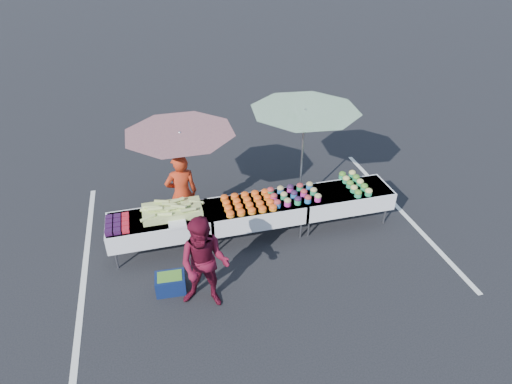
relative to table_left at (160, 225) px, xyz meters
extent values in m
plane|color=black|center=(1.80, 0.00, -0.58)|extent=(80.00, 80.00, 0.00)
cube|color=silver|center=(-1.40, 0.00, -0.58)|extent=(0.10, 5.00, 0.00)
cube|color=silver|center=(5.00, 0.00, -0.58)|extent=(0.10, 5.00, 0.00)
cube|color=white|center=(0.00, 0.00, 0.15)|extent=(1.80, 0.75, 0.04)
cube|color=white|center=(0.00, 0.00, -0.01)|extent=(1.86, 0.81, 0.36)
cylinder|color=slate|center=(-0.82, -0.29, -0.39)|extent=(0.04, 0.04, 0.39)
cylinder|color=slate|center=(-0.82, 0.29, -0.39)|extent=(0.04, 0.04, 0.39)
cylinder|color=slate|center=(0.82, -0.29, -0.39)|extent=(0.04, 0.04, 0.39)
cylinder|color=slate|center=(0.82, 0.29, -0.39)|extent=(0.04, 0.04, 0.39)
cube|color=white|center=(1.80, 0.00, 0.15)|extent=(1.80, 0.75, 0.04)
cube|color=white|center=(1.80, 0.00, -0.01)|extent=(1.86, 0.81, 0.36)
cylinder|color=slate|center=(0.98, -0.29, -0.39)|extent=(0.04, 0.04, 0.39)
cylinder|color=slate|center=(0.98, 0.29, -0.39)|extent=(0.04, 0.04, 0.39)
cylinder|color=slate|center=(2.62, -0.29, -0.39)|extent=(0.04, 0.04, 0.39)
cylinder|color=slate|center=(2.62, 0.29, -0.39)|extent=(0.04, 0.04, 0.39)
cube|color=white|center=(3.60, 0.00, 0.15)|extent=(1.80, 0.75, 0.04)
cube|color=white|center=(3.60, 0.00, -0.01)|extent=(1.86, 0.81, 0.36)
cylinder|color=slate|center=(2.78, -0.29, -0.39)|extent=(0.04, 0.04, 0.39)
cylinder|color=slate|center=(2.78, 0.29, -0.39)|extent=(0.04, 0.04, 0.39)
cylinder|color=slate|center=(4.42, -0.29, -0.39)|extent=(0.04, 0.04, 0.39)
cylinder|color=slate|center=(4.42, 0.29, -0.39)|extent=(0.04, 0.04, 0.39)
cube|color=black|center=(-0.85, -0.27, 0.21)|extent=(0.12, 0.12, 0.08)
cube|color=black|center=(-0.85, -0.13, 0.21)|extent=(0.12, 0.12, 0.08)
cube|color=black|center=(-0.85, 0.01, 0.21)|extent=(0.12, 0.12, 0.08)
cube|color=black|center=(-0.85, 0.15, 0.21)|extent=(0.12, 0.12, 0.08)
cube|color=black|center=(-0.71, -0.27, 0.21)|extent=(0.12, 0.12, 0.08)
cube|color=black|center=(-0.71, -0.13, 0.21)|extent=(0.12, 0.12, 0.08)
cube|color=black|center=(-0.71, 0.01, 0.21)|extent=(0.12, 0.12, 0.08)
cube|color=black|center=(-0.71, 0.15, 0.21)|extent=(0.12, 0.12, 0.08)
cube|color=#A3111D|center=(-0.57, -0.27, 0.21)|extent=(0.12, 0.12, 0.08)
cube|color=#A3111D|center=(-0.57, -0.13, 0.21)|extent=(0.12, 0.12, 0.08)
cube|color=#A3111D|center=(-0.57, 0.01, 0.21)|extent=(0.12, 0.12, 0.08)
cube|color=#A3111D|center=(-0.57, 0.15, 0.21)|extent=(0.12, 0.12, 0.08)
cube|color=#C8D96F|center=(0.25, 0.05, 0.24)|extent=(1.05, 0.55, 0.14)
cylinder|color=#C8D96F|center=(0.55, 0.20, 0.27)|extent=(0.27, 0.09, 0.10)
cylinder|color=#C8D96F|center=(-0.13, 0.10, 0.34)|extent=(0.27, 0.14, 0.07)
cylinder|color=#C8D96F|center=(0.36, -0.06, 0.38)|extent=(0.27, 0.14, 0.09)
cylinder|color=#C8D96F|center=(-0.17, 0.08, 0.28)|extent=(0.27, 0.15, 0.10)
cylinder|color=#C8D96F|center=(0.07, -0.01, 0.33)|extent=(0.27, 0.15, 0.08)
cylinder|color=#C8D96F|center=(0.21, 0.09, 0.36)|extent=(0.27, 0.10, 0.10)
cylinder|color=#C8D96F|center=(0.21, -0.03, 0.36)|extent=(0.27, 0.07, 0.08)
cylinder|color=#C8D96F|center=(0.12, -0.13, 0.31)|extent=(0.27, 0.14, 0.09)
cylinder|color=#C8D96F|center=(0.09, 0.25, 0.34)|extent=(0.27, 0.12, 0.08)
cylinder|color=#C8D96F|center=(0.71, 0.14, 0.29)|extent=(0.27, 0.16, 0.08)
cylinder|color=#C8D96F|center=(-0.06, 0.01, 0.34)|extent=(0.27, 0.11, 0.07)
cylinder|color=#C8D96F|center=(0.16, -0.18, 0.27)|extent=(0.27, 0.10, 0.07)
cylinder|color=#C8D96F|center=(0.36, 0.19, 0.35)|extent=(0.27, 0.12, 0.08)
cylinder|color=#C8D96F|center=(-0.18, -0.17, 0.31)|extent=(0.27, 0.15, 0.08)
cylinder|color=#C8D96F|center=(-0.09, 0.09, 0.36)|extent=(0.27, 0.10, 0.08)
cylinder|color=#C8D96F|center=(0.46, 0.00, 0.32)|extent=(0.27, 0.16, 0.10)
cylinder|color=#C8D96F|center=(-0.03, -0.02, 0.38)|extent=(0.27, 0.12, 0.09)
cylinder|color=#C8D96F|center=(0.52, -0.18, 0.37)|extent=(0.27, 0.09, 0.07)
cylinder|color=#C8D96F|center=(0.58, -0.15, 0.30)|extent=(0.27, 0.10, 0.09)
cylinder|color=#C8D96F|center=(0.50, -0.09, 0.28)|extent=(0.27, 0.12, 0.09)
cylinder|color=#C8D96F|center=(0.35, 0.28, 0.27)|extent=(0.27, 0.10, 0.08)
cube|color=white|center=(0.30, -0.30, 0.19)|extent=(0.30, 0.25, 0.05)
cylinder|color=orange|center=(1.25, -0.28, 0.19)|extent=(0.15, 0.15, 0.05)
ellipsoid|color=#F94F0E|center=(1.25, -0.28, 0.23)|extent=(0.15, 0.15, 0.08)
cylinder|color=orange|center=(1.25, -0.10, 0.19)|extent=(0.15, 0.15, 0.05)
ellipsoid|color=#F94F0E|center=(1.25, -0.10, 0.23)|extent=(0.15, 0.15, 0.08)
cylinder|color=orange|center=(1.25, 0.08, 0.19)|extent=(0.15, 0.15, 0.05)
ellipsoid|color=#F94F0E|center=(1.25, 0.08, 0.23)|extent=(0.15, 0.15, 0.08)
cylinder|color=orange|center=(1.25, 0.26, 0.19)|extent=(0.15, 0.15, 0.05)
ellipsoid|color=#F94F0E|center=(1.25, 0.26, 0.23)|extent=(0.15, 0.15, 0.08)
cylinder|color=orange|center=(1.45, -0.28, 0.19)|extent=(0.15, 0.15, 0.05)
ellipsoid|color=#F94F0E|center=(1.45, -0.28, 0.23)|extent=(0.15, 0.15, 0.08)
cylinder|color=orange|center=(1.45, -0.10, 0.19)|extent=(0.15, 0.15, 0.05)
ellipsoid|color=#F94F0E|center=(1.45, -0.10, 0.23)|extent=(0.15, 0.15, 0.08)
cylinder|color=orange|center=(1.45, 0.08, 0.19)|extent=(0.15, 0.15, 0.05)
ellipsoid|color=#F94F0E|center=(1.45, 0.08, 0.23)|extent=(0.15, 0.15, 0.08)
cylinder|color=orange|center=(1.45, 0.26, 0.19)|extent=(0.15, 0.15, 0.05)
ellipsoid|color=#F94F0E|center=(1.45, 0.26, 0.23)|extent=(0.15, 0.15, 0.08)
cylinder|color=orange|center=(1.65, -0.28, 0.19)|extent=(0.15, 0.15, 0.05)
ellipsoid|color=#F94F0E|center=(1.65, -0.28, 0.23)|extent=(0.15, 0.15, 0.08)
cylinder|color=orange|center=(1.65, -0.10, 0.19)|extent=(0.15, 0.15, 0.05)
ellipsoid|color=#F94F0E|center=(1.65, -0.10, 0.23)|extent=(0.15, 0.15, 0.08)
cylinder|color=orange|center=(1.65, 0.08, 0.19)|extent=(0.15, 0.15, 0.05)
ellipsoid|color=#F94F0E|center=(1.65, 0.08, 0.23)|extent=(0.15, 0.15, 0.08)
cylinder|color=orange|center=(1.65, 0.26, 0.19)|extent=(0.15, 0.15, 0.05)
ellipsoid|color=#F94F0E|center=(1.65, 0.26, 0.23)|extent=(0.15, 0.15, 0.08)
cylinder|color=orange|center=(1.85, -0.28, 0.19)|extent=(0.15, 0.15, 0.05)
ellipsoid|color=#F94F0E|center=(1.85, -0.28, 0.23)|extent=(0.15, 0.15, 0.08)
cylinder|color=orange|center=(1.85, -0.10, 0.19)|extent=(0.15, 0.15, 0.05)
ellipsoid|color=#F94F0E|center=(1.85, -0.10, 0.23)|extent=(0.15, 0.15, 0.08)
cylinder|color=orange|center=(1.85, 0.08, 0.19)|extent=(0.15, 0.15, 0.05)
ellipsoid|color=#F94F0E|center=(1.85, 0.08, 0.23)|extent=(0.15, 0.15, 0.08)
cylinder|color=orange|center=(1.85, 0.26, 0.19)|extent=(0.15, 0.15, 0.05)
ellipsoid|color=#F94F0E|center=(1.85, 0.26, 0.23)|extent=(0.15, 0.15, 0.08)
cylinder|color=orange|center=(2.05, -0.28, 0.19)|extent=(0.15, 0.15, 0.05)
ellipsoid|color=#F94F0E|center=(2.05, -0.28, 0.23)|extent=(0.15, 0.15, 0.08)
cylinder|color=orange|center=(2.05, -0.10, 0.19)|extent=(0.15, 0.15, 0.05)
ellipsoid|color=#F94F0E|center=(2.05, -0.10, 0.23)|extent=(0.15, 0.15, 0.08)
cylinder|color=orange|center=(2.05, 0.08, 0.19)|extent=(0.15, 0.15, 0.05)
ellipsoid|color=#F94F0E|center=(2.05, 0.08, 0.23)|extent=(0.15, 0.15, 0.08)
cylinder|color=orange|center=(2.05, 0.26, 0.19)|extent=(0.15, 0.15, 0.05)
ellipsoid|color=#F94F0E|center=(2.05, 0.26, 0.23)|extent=(0.15, 0.15, 0.08)
cylinder|color=#2569B1|center=(2.15, -0.22, 0.22)|extent=(0.13, 0.13, 0.10)
ellipsoid|color=maroon|center=(2.15, -0.22, 0.28)|extent=(0.14, 0.14, 0.10)
cylinder|color=#C3298B|center=(2.15, 0.00, 0.22)|extent=(0.13, 0.13, 0.10)
ellipsoid|color=maroon|center=(2.15, 0.00, 0.28)|extent=(0.14, 0.14, 0.10)
cylinder|color=#24935C|center=(2.15, 0.22, 0.22)|extent=(0.13, 0.13, 0.10)
ellipsoid|color=maroon|center=(2.15, 0.22, 0.28)|extent=(0.14, 0.14, 0.10)
cylinder|color=#C3298B|center=(2.35, -0.22, 0.22)|extent=(0.13, 0.13, 0.10)
ellipsoid|color=tan|center=(2.35, -0.22, 0.28)|extent=(0.14, 0.14, 0.10)
cylinder|color=#24935C|center=(2.35, 0.00, 0.22)|extent=(0.13, 0.13, 0.10)
ellipsoid|color=tan|center=(2.35, 0.00, 0.28)|extent=(0.14, 0.14, 0.10)
cylinder|color=#2569B1|center=(2.35, 0.22, 0.22)|extent=(0.13, 0.13, 0.10)
ellipsoid|color=tan|center=(2.35, 0.22, 0.28)|extent=(0.14, 0.14, 0.10)
cylinder|color=#24935C|center=(2.55, -0.22, 0.22)|extent=(0.13, 0.13, 0.10)
ellipsoid|color=#1F1331|center=(2.55, -0.22, 0.28)|extent=(0.14, 0.14, 0.10)
cylinder|color=#2569B1|center=(2.55, 0.00, 0.22)|extent=(0.13, 0.13, 0.10)
ellipsoid|color=#1F1331|center=(2.55, 0.00, 0.28)|extent=(0.14, 0.14, 0.10)
cylinder|color=#C3298B|center=(2.55, 0.22, 0.22)|extent=(0.13, 0.13, 0.10)
ellipsoid|color=#1F1331|center=(2.55, 0.22, 0.28)|extent=(0.14, 0.14, 0.10)
cylinder|color=#2569B1|center=(2.75, -0.22, 0.22)|extent=(0.13, 0.13, 0.10)
ellipsoid|color=maroon|center=(2.75, -0.22, 0.28)|extent=(0.14, 0.14, 0.10)
cylinder|color=#C3298B|center=(2.75, 0.00, 0.22)|extent=(0.13, 0.13, 0.10)
ellipsoid|color=maroon|center=(2.75, 0.00, 0.28)|extent=(0.14, 0.14, 0.10)
cylinder|color=#24935C|center=(2.75, 0.22, 0.22)|extent=(0.13, 0.13, 0.10)
ellipsoid|color=maroon|center=(2.75, 0.22, 0.28)|extent=(0.14, 0.14, 0.10)
cylinder|color=#C3298B|center=(2.95, -0.22, 0.22)|extent=(0.13, 0.13, 0.10)
ellipsoid|color=tan|center=(2.95, -0.22, 0.28)|extent=(0.14, 0.14, 0.10)
cylinder|color=#24935C|center=(2.95, 0.00, 0.22)|extent=(0.13, 0.13, 0.10)
ellipsoid|color=tan|center=(2.95, 0.00, 0.28)|extent=(0.14, 0.14, 0.10)
cylinder|color=#2569B1|center=(2.95, 0.22, 0.22)|extent=(0.13, 0.13, 0.10)
ellipsoid|color=tan|center=(2.95, 0.22, 0.28)|extent=(0.14, 0.14, 0.10)
cylinder|color=#24935C|center=(3.75, -0.28, 0.21)|extent=(0.14, 0.14, 0.08)
ellipsoid|color=#3D8222|center=(3.75, -0.28, 0.26)|extent=(0.14, 0.14, 0.11)
cylinder|color=#24935C|center=(3.75, -0.10, 0.21)|extent=(0.14, 0.14, 0.08)
ellipsoid|color=#CFBB5D|center=(3.75, -0.10, 0.26)|extent=(0.14, 0.14, 0.11)
cylinder|color=#24935C|center=(3.75, 0.08, 0.21)|extent=(0.14, 0.14, 0.08)
ellipsoid|color=#3D8222|center=(3.75, 0.08, 0.26)|extent=(0.14, 0.14, 0.11)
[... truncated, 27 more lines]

